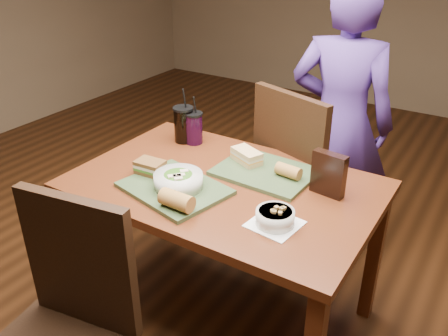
{
  "coord_description": "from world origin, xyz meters",
  "views": [
    {
      "loc": [
        0.96,
        -1.52,
        1.74
      ],
      "look_at": [
        0.0,
        0.0,
        0.82
      ],
      "focal_mm": 38.0,
      "sensor_mm": 36.0,
      "label": 1
    }
  ],
  "objects_px": {
    "baguette_near": "(177,200)",
    "cup_berry": "(194,128)",
    "diner": "(340,123)",
    "tray_far": "(265,172)",
    "chair_near": "(64,322)",
    "chip_bag": "(329,174)",
    "chair_far": "(295,173)",
    "dining_table": "(224,200)",
    "baguette_far": "(288,171)",
    "tray_near": "(174,188)",
    "sandwich_far": "(247,156)",
    "cup_cola": "(184,124)",
    "sandwich_near": "(150,167)",
    "soup_bowl": "(275,217)",
    "salad_bowl": "(178,180)"
  },
  "relations": [
    {
      "from": "chair_near",
      "to": "salad_bowl",
      "type": "height_order",
      "value": "chair_near"
    },
    {
      "from": "dining_table",
      "to": "cup_berry",
      "type": "height_order",
      "value": "cup_berry"
    },
    {
      "from": "baguette_near",
      "to": "chair_far",
      "type": "bearing_deg",
      "value": 81.14
    },
    {
      "from": "chair_near",
      "to": "baguette_far",
      "type": "relative_size",
      "value": 8.86
    },
    {
      "from": "diner",
      "to": "salad_bowl",
      "type": "height_order",
      "value": "diner"
    },
    {
      "from": "dining_table",
      "to": "salad_bowl",
      "type": "relative_size",
      "value": 6.36
    },
    {
      "from": "baguette_near",
      "to": "cup_berry",
      "type": "distance_m",
      "value": 0.66
    },
    {
      "from": "dining_table",
      "to": "tray_near",
      "type": "relative_size",
      "value": 3.1
    },
    {
      "from": "sandwich_near",
      "to": "baguette_far",
      "type": "distance_m",
      "value": 0.6
    },
    {
      "from": "tray_far",
      "to": "cup_cola",
      "type": "bearing_deg",
      "value": 169.42
    },
    {
      "from": "dining_table",
      "to": "sandwich_near",
      "type": "bearing_deg",
      "value": -157.25
    },
    {
      "from": "tray_far",
      "to": "sandwich_near",
      "type": "bearing_deg",
      "value": -144.75
    },
    {
      "from": "diner",
      "to": "tray_far",
      "type": "bearing_deg",
      "value": 75.02
    },
    {
      "from": "cup_berry",
      "to": "soup_bowl",
      "type": "bearing_deg",
      "value": -33.15
    },
    {
      "from": "soup_bowl",
      "to": "chip_bag",
      "type": "distance_m",
      "value": 0.33
    },
    {
      "from": "baguette_far",
      "to": "baguette_near",
      "type": "bearing_deg",
      "value": -118.92
    },
    {
      "from": "diner",
      "to": "tray_near",
      "type": "xyz_separation_m",
      "value": [
        -0.35,
        -1.02,
        -0.02
      ]
    },
    {
      "from": "tray_near",
      "to": "salad_bowl",
      "type": "xyz_separation_m",
      "value": [
        0.02,
        0.01,
        0.04
      ]
    },
    {
      "from": "baguette_far",
      "to": "dining_table",
      "type": "bearing_deg",
      "value": -144.22
    },
    {
      "from": "dining_table",
      "to": "diner",
      "type": "bearing_deg",
      "value": 76.29
    },
    {
      "from": "diner",
      "to": "baguette_near",
      "type": "xyz_separation_m",
      "value": [
        -0.24,
        -1.15,
        0.02
      ]
    },
    {
      "from": "soup_bowl",
      "to": "chip_bag",
      "type": "bearing_deg",
      "value": 76.02
    },
    {
      "from": "dining_table",
      "to": "sandwich_far",
      "type": "height_order",
      "value": "sandwich_far"
    },
    {
      "from": "tray_near",
      "to": "soup_bowl",
      "type": "height_order",
      "value": "soup_bowl"
    },
    {
      "from": "baguette_far",
      "to": "sandwich_far",
      "type": "bearing_deg",
      "value": 171.91
    },
    {
      "from": "sandwich_far",
      "to": "cup_cola",
      "type": "bearing_deg",
      "value": 170.46
    },
    {
      "from": "sandwich_near",
      "to": "baguette_far",
      "type": "relative_size",
      "value": 1.16
    },
    {
      "from": "tray_far",
      "to": "cup_berry",
      "type": "xyz_separation_m",
      "value": [
        -0.46,
        0.11,
        0.07
      ]
    },
    {
      "from": "sandwich_far",
      "to": "chip_bag",
      "type": "distance_m",
      "value": 0.42
    },
    {
      "from": "chair_far",
      "to": "salad_bowl",
      "type": "height_order",
      "value": "chair_far"
    },
    {
      "from": "dining_table",
      "to": "chair_far",
      "type": "xyz_separation_m",
      "value": [
        0.1,
        0.54,
        -0.08
      ]
    },
    {
      "from": "tray_far",
      "to": "sandwich_near",
      "type": "relative_size",
      "value": 3.24
    },
    {
      "from": "chair_near",
      "to": "salad_bowl",
      "type": "relative_size",
      "value": 4.83
    },
    {
      "from": "tray_far",
      "to": "chair_near",
      "type": "bearing_deg",
      "value": -104.15
    },
    {
      "from": "baguette_near",
      "to": "cup_berry",
      "type": "relative_size",
      "value": 0.55
    },
    {
      "from": "diner",
      "to": "salad_bowl",
      "type": "bearing_deg",
      "value": 64.9
    },
    {
      "from": "salad_bowl",
      "to": "sandwich_near",
      "type": "relative_size",
      "value": 1.58
    },
    {
      "from": "tray_near",
      "to": "chair_near",
      "type": "bearing_deg",
      "value": -89.33
    },
    {
      "from": "sandwich_near",
      "to": "baguette_far",
      "type": "xyz_separation_m",
      "value": [
        0.53,
        0.29,
        -0.0
      ]
    },
    {
      "from": "soup_bowl",
      "to": "sandwich_far",
      "type": "height_order",
      "value": "sandwich_far"
    },
    {
      "from": "sandwich_far",
      "to": "cup_cola",
      "type": "distance_m",
      "value": 0.42
    },
    {
      "from": "tray_far",
      "to": "soup_bowl",
      "type": "xyz_separation_m",
      "value": [
        0.22,
        -0.34,
        0.02
      ]
    },
    {
      "from": "baguette_far",
      "to": "cup_berry",
      "type": "xyz_separation_m",
      "value": [
        -0.58,
        0.11,
        0.04
      ]
    },
    {
      "from": "chair_far",
      "to": "baguette_far",
      "type": "relative_size",
      "value": 9.42
    },
    {
      "from": "tray_far",
      "to": "cup_berry",
      "type": "bearing_deg",
      "value": 167.06
    },
    {
      "from": "diner",
      "to": "cup_berry",
      "type": "bearing_deg",
      "value": 39.04
    },
    {
      "from": "salad_bowl",
      "to": "chair_near",
      "type": "bearing_deg",
      "value": -90.88
    },
    {
      "from": "tray_far",
      "to": "chip_bag",
      "type": "xyz_separation_m",
      "value": [
        0.3,
        -0.02,
        0.08
      ]
    },
    {
      "from": "chair_near",
      "to": "diner",
      "type": "height_order",
      "value": "diner"
    },
    {
      "from": "chip_bag",
      "to": "chair_near",
      "type": "bearing_deg",
      "value": -111.93
    }
  ]
}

